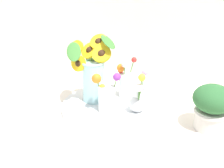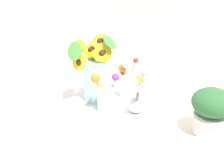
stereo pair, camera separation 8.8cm
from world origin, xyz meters
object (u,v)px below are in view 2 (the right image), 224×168
Objects in this scene: serving_tray at (112,106)px; vase_small_center at (105,95)px; vase_bulb_right at (137,99)px; vase_small_back at (126,81)px; mason_jar_sunflowers at (94,73)px; potted_plant at (211,110)px.

vase_small_center is (-0.00, -0.07, 0.09)m from serving_tray.
vase_small_back reaches higher than vase_bulb_right.
vase_small_center is at bearing -37.73° from mason_jar_sunflowers.
vase_small_center is (0.10, -0.08, -0.06)m from mason_jar_sunflowers.
vase_bulb_right is 0.99× the size of vase_small_back.
potted_plant is at bearing -0.73° from mason_jar_sunflowers.
vase_small_center reaches higher than potted_plant.
vase_small_center is at bearing -170.59° from potted_plant.
mason_jar_sunflowers reaches higher than serving_tray.
serving_tray is at bearing 89.76° from vase_small_center.
vase_small_back reaches higher than potted_plant.
vase_bulb_right is (0.24, -0.03, -0.07)m from mason_jar_sunflowers.
mason_jar_sunflowers is 0.25m from vase_bulb_right.
vase_small_back is at bearing 32.44° from mason_jar_sunflowers.
potted_plant is (0.44, 0.00, 0.09)m from serving_tray.
mason_jar_sunflowers is 1.62× the size of potted_plant.
mason_jar_sunflowers reaches higher than potted_plant.
mason_jar_sunflowers is 0.16m from vase_small_back.
serving_tray is 0.12m from vase_small_center.
mason_jar_sunflowers is 0.55m from potted_plant.
vase_small_back is 0.42m from potted_plant.
mason_jar_sunflowers is at bearing 174.27° from serving_tray.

